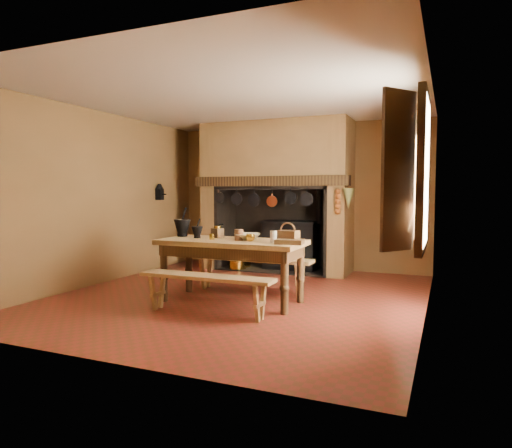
# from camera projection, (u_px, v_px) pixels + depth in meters

# --- Properties ---
(floor) EXTENTS (5.50, 5.50, 0.00)m
(floor) POSITION_uv_depth(u_px,v_px,m) (240.00, 296.00, 6.52)
(floor) COLOR maroon
(floor) RESTS_ON ground
(ceiling) EXTENTS (5.50, 5.50, 0.00)m
(ceiling) POSITION_uv_depth(u_px,v_px,m) (239.00, 98.00, 6.33)
(ceiling) COLOR silver
(ceiling) RESTS_ON back_wall
(back_wall) EXTENTS (5.00, 0.02, 2.80)m
(back_wall) POSITION_uv_depth(u_px,v_px,m) (298.00, 197.00, 8.95)
(back_wall) COLOR brown
(back_wall) RESTS_ON floor
(wall_left) EXTENTS (0.02, 5.50, 2.80)m
(wall_left) POSITION_uv_depth(u_px,v_px,m) (100.00, 198.00, 7.40)
(wall_left) COLOR brown
(wall_left) RESTS_ON floor
(wall_right) EXTENTS (0.02, 5.50, 2.80)m
(wall_right) POSITION_uv_depth(u_px,v_px,m) (429.00, 200.00, 5.46)
(wall_right) COLOR brown
(wall_right) RESTS_ON floor
(wall_front) EXTENTS (5.00, 0.02, 2.80)m
(wall_front) POSITION_uv_depth(u_px,v_px,m) (104.00, 203.00, 3.90)
(wall_front) COLOR brown
(wall_front) RESTS_ON floor
(chimney_breast) EXTENTS (2.95, 0.96, 2.80)m
(chimney_breast) POSITION_uv_depth(u_px,v_px,m) (276.00, 175.00, 8.64)
(chimney_breast) COLOR brown
(chimney_breast) RESTS_ON floor
(iron_range) EXTENTS (1.12, 0.55, 1.60)m
(iron_range) POSITION_uv_depth(u_px,v_px,m) (291.00, 245.00, 8.75)
(iron_range) COLOR black
(iron_range) RESTS_ON floor
(hearth_pans) EXTENTS (0.51, 0.62, 0.20)m
(hearth_pans) POSITION_uv_depth(u_px,v_px,m) (239.00, 263.00, 8.96)
(hearth_pans) COLOR gold
(hearth_pans) RESTS_ON floor
(hanging_pans) EXTENTS (1.92, 0.29, 0.27)m
(hanging_pans) POSITION_uv_depth(u_px,v_px,m) (265.00, 199.00, 8.22)
(hanging_pans) COLOR black
(hanging_pans) RESTS_ON chimney_breast
(onion_string) EXTENTS (0.12, 0.10, 0.46)m
(onion_string) POSITION_uv_depth(u_px,v_px,m) (338.00, 202.00, 7.69)
(onion_string) COLOR #A04A1D
(onion_string) RESTS_ON chimney_breast
(herb_bunch) EXTENTS (0.20, 0.20, 0.35)m
(herb_bunch) POSITION_uv_depth(u_px,v_px,m) (349.00, 199.00, 7.61)
(herb_bunch) COLOR brown
(herb_bunch) RESTS_ON chimney_breast
(window) EXTENTS (0.39, 1.75, 1.76)m
(window) POSITION_uv_depth(u_px,v_px,m) (414.00, 173.00, 5.13)
(window) COLOR white
(window) RESTS_ON wall_right
(wall_coffee_mill) EXTENTS (0.23, 0.16, 0.31)m
(wall_coffee_mill) POSITION_uv_depth(u_px,v_px,m) (160.00, 191.00, 8.78)
(wall_coffee_mill) COLOR black
(wall_coffee_mill) RESTS_ON wall_left
(work_table) EXTENTS (1.96, 0.87, 0.85)m
(work_table) POSITION_uv_depth(u_px,v_px,m) (232.00, 250.00, 6.15)
(work_table) COLOR tan
(work_table) RESTS_ON floor
(bench_front) EXTENTS (1.73, 0.30, 0.49)m
(bench_front) POSITION_uv_depth(u_px,v_px,m) (206.00, 285.00, 5.52)
(bench_front) COLOR tan
(bench_front) RESTS_ON floor
(bench_back) EXTENTS (1.87, 0.33, 0.53)m
(bench_back) POSITION_uv_depth(u_px,v_px,m) (251.00, 266.00, 6.77)
(bench_back) COLOR tan
(bench_back) RESTS_ON floor
(mortar_large) EXTENTS (0.25, 0.25, 0.42)m
(mortar_large) POSITION_uv_depth(u_px,v_px,m) (182.00, 227.00, 6.60)
(mortar_large) COLOR black
(mortar_large) RESTS_ON work_table
(mortar_small) EXTENTS (0.16, 0.16, 0.28)m
(mortar_small) POSITION_uv_depth(u_px,v_px,m) (197.00, 232.00, 6.37)
(mortar_small) COLOR black
(mortar_small) RESTS_ON work_table
(coffee_grinder) EXTENTS (0.20, 0.17, 0.21)m
(coffee_grinder) POSITION_uv_depth(u_px,v_px,m) (217.00, 232.00, 6.42)
(coffee_grinder) COLOR #362111
(coffee_grinder) RESTS_ON work_table
(brass_mug_a) EXTENTS (0.09, 0.09, 0.08)m
(brass_mug_a) POSITION_uv_depth(u_px,v_px,m) (212.00, 237.00, 6.17)
(brass_mug_a) COLOR gold
(brass_mug_a) RESTS_ON work_table
(brass_mug_b) EXTENTS (0.09, 0.09, 0.09)m
(brass_mug_b) POSITION_uv_depth(u_px,v_px,m) (249.00, 237.00, 6.06)
(brass_mug_b) COLOR gold
(brass_mug_b) RESTS_ON work_table
(mixing_bowl) EXTENTS (0.47, 0.47, 0.09)m
(mixing_bowl) POSITION_uv_depth(u_px,v_px,m) (247.00, 237.00, 6.14)
(mixing_bowl) COLOR beige
(mixing_bowl) RESTS_ON work_table
(stoneware_crock) EXTENTS (0.12, 0.12, 0.15)m
(stoneware_crock) POSITION_uv_depth(u_px,v_px,m) (239.00, 235.00, 6.05)
(stoneware_crock) COLOR #50301D
(stoneware_crock) RESTS_ON work_table
(glass_jar) EXTENTS (0.10, 0.10, 0.15)m
(glass_jar) POSITION_uv_depth(u_px,v_px,m) (273.00, 237.00, 5.77)
(glass_jar) COLOR beige
(glass_jar) RESTS_ON work_table
(wicker_basket) EXTENTS (0.28, 0.22, 0.26)m
(wicker_basket) POSITION_uv_depth(u_px,v_px,m) (288.00, 236.00, 5.83)
(wicker_basket) COLOR #472615
(wicker_basket) RESTS_ON work_table
(wooden_tray) EXTENTS (0.37, 0.28, 0.06)m
(wooden_tray) POSITION_uv_depth(u_px,v_px,m) (290.00, 242.00, 5.65)
(wooden_tray) COLOR #362111
(wooden_tray) RESTS_ON work_table
(brass_cup) EXTENTS (0.15, 0.15, 0.09)m
(brass_cup) POSITION_uv_depth(u_px,v_px,m) (250.00, 238.00, 5.96)
(brass_cup) COLOR gold
(brass_cup) RESTS_ON work_table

